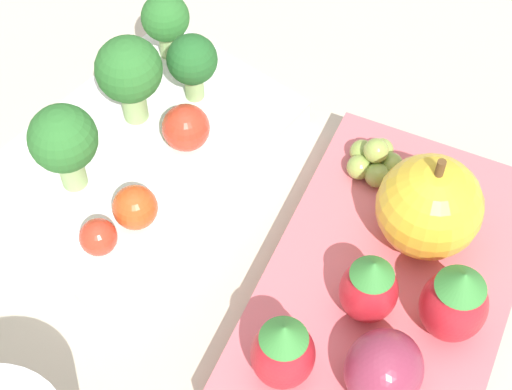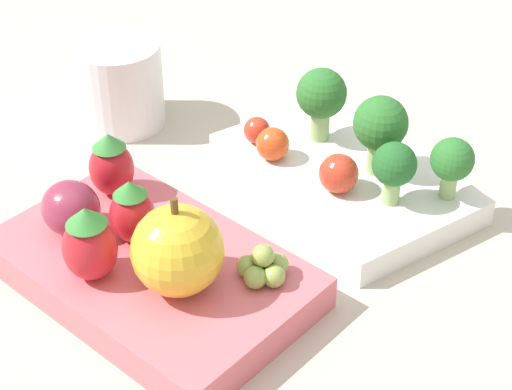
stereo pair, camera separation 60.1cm
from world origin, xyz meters
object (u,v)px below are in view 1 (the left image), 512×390
object	(u,v)px
broccoli_floret_0	(192,62)
cherry_tomato_0	(98,237)
cherry_tomato_1	(135,207)
plum	(384,369)
strawberry_2	(455,303)
strawberry_1	(283,352)
grape_cluster	(374,160)
broccoli_floret_1	(129,72)
broccoli_floret_3	(165,20)
strawberry_0	(369,288)
bento_box_savoury	(138,156)
bento_box_fruit	(389,288)
broccoli_floret_2	(64,141)
cherry_tomato_2	(186,128)
apple	(429,207)

from	to	relation	value
broccoli_floret_0	cherry_tomato_0	size ratio (longest dim) A/B	2.27
cherry_tomato_1	plum	size ratio (longest dim) A/B	0.62
strawberry_2	plum	xyz separation A→B (m)	(-0.05, 0.01, -0.01)
strawberry_1	grape_cluster	bearing A→B (deg)	6.93
broccoli_floret_1	broccoli_floret_3	bearing A→B (deg)	12.90
cherry_tomato_1	strawberry_1	xyz separation A→B (m)	(-0.04, -0.11, 0.01)
strawberry_0	grape_cluster	xyz separation A→B (m)	(0.08, 0.04, -0.01)
bento_box_savoury	strawberry_2	distance (m)	0.21
broccoli_floret_0	grape_cluster	xyz separation A→B (m)	(0.00, -0.12, -0.02)
grape_cluster	strawberry_0	bearing A→B (deg)	-156.69
bento_box_fruit	cherry_tomato_1	xyz separation A→B (m)	(-0.04, 0.14, 0.02)
bento_box_fruit	cherry_tomato_0	xyz separation A→B (m)	(-0.06, 0.14, 0.02)
bento_box_savoury	cherry_tomato_1	world-z (taller)	cherry_tomato_1
broccoli_floret_2	cherry_tomato_1	bearing A→B (deg)	-94.56
cherry_tomato_0	strawberry_1	size ratio (longest dim) A/B	0.43
strawberry_2	plum	world-z (taller)	strawberry_2
cherry_tomato_2	broccoli_floret_1	bearing A→B (deg)	86.71
broccoli_floret_0	strawberry_2	bearing A→B (deg)	-109.72
broccoli_floret_0	apple	bearing A→B (deg)	-99.35
strawberry_2	cherry_tomato_1	bearing A→B (deg)	97.98
broccoli_floret_1	broccoli_floret_3	xyz separation A→B (m)	(0.05, 0.01, -0.01)
broccoli_floret_3	plum	size ratio (longest dim) A/B	1.15
bento_box_savoury	grape_cluster	xyz separation A→B (m)	(0.05, -0.13, 0.02)
apple	strawberry_0	bearing A→B (deg)	173.25
strawberry_0	plum	bearing A→B (deg)	-144.04
broccoli_floret_0	apple	distance (m)	0.16
broccoli_floret_1	broccoli_floret_2	bearing A→B (deg)	178.74
bento_box_savoury	strawberry_0	bearing A→B (deg)	-100.74
broccoli_floret_3	broccoli_floret_1	bearing A→B (deg)	-167.10
strawberry_1	strawberry_2	size ratio (longest dim) A/B	0.93
cherry_tomato_1	strawberry_2	size ratio (longest dim) A/B	0.49
cherry_tomato_2	cherry_tomato_0	bearing A→B (deg)	179.72
cherry_tomato_1	strawberry_0	bearing A→B (deg)	-84.83
bento_box_savoury	cherry_tomato_2	distance (m)	0.04
broccoli_floret_3	strawberry_0	distance (m)	0.22
cherry_tomato_1	broccoli_floret_1	bearing A→B (deg)	35.59
bento_box_fruit	apple	distance (m)	0.05
strawberry_1	broccoli_floret_3	bearing A→B (deg)	47.61
apple	strawberry_0	size ratio (longest dim) A/B	1.45
broccoli_floret_1	cherry_tomato_2	bearing A→B (deg)	-93.29
bento_box_savoury	plum	world-z (taller)	plum
broccoli_floret_0	cherry_tomato_0	xyz separation A→B (m)	(-0.12, -0.02, -0.02)
strawberry_2	plum	bearing A→B (deg)	161.73
broccoli_floret_1	broccoli_floret_2	xyz separation A→B (m)	(-0.06, 0.00, -0.00)
cherry_tomato_2	strawberry_2	world-z (taller)	strawberry_2
apple	strawberry_2	world-z (taller)	apple
broccoli_floret_1	broccoli_floret_3	world-z (taller)	broccoli_floret_1
cherry_tomato_2	grape_cluster	size ratio (longest dim) A/B	0.86
cherry_tomato_1	cherry_tomato_0	bearing A→B (deg)	164.42
broccoli_floret_0	plum	size ratio (longest dim) A/B	1.16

